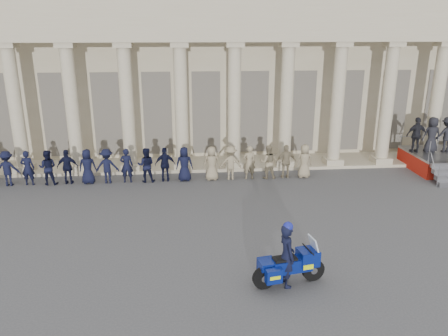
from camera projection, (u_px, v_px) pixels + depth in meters
ground at (221, 242)px, 14.77m from camera, size 90.00×90.00×0.00m
building at (202, 68)px, 27.37m from camera, size 40.00×12.50×9.00m
officer_rank at (127, 165)px, 20.29m from camera, size 17.26×0.62×1.63m
motorcycle at (290, 265)px, 12.19m from camera, size 2.14×1.03×1.39m
rider at (287, 254)px, 12.05m from camera, size 0.56×0.75×1.94m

